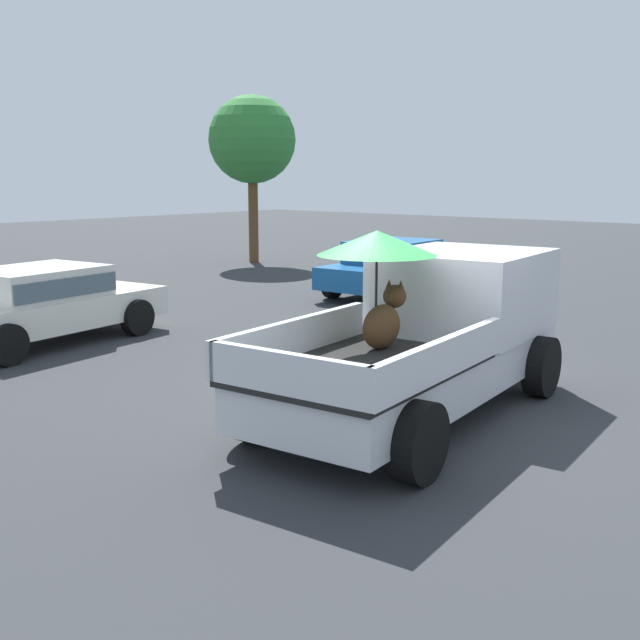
{
  "coord_description": "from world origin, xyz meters",
  "views": [
    {
      "loc": [
        -7.47,
        -4.85,
        2.88
      ],
      "look_at": [
        -0.35,
        1.16,
        1.1
      ],
      "focal_mm": 42.76,
      "sensor_mm": 36.0,
      "label": 1
    }
  ],
  "objects": [
    {
      "name": "ground_plane",
      "position": [
        0.0,
        0.0,
        0.0
      ],
      "size": [
        80.0,
        80.0,
        0.0
      ],
      "primitive_type": "plane",
      "color": "#2D3033"
    },
    {
      "name": "tree_by_lot",
      "position": [
        10.56,
        13.29,
        3.99
      ],
      "size": [
        2.85,
        2.85,
        5.44
      ],
      "color": "brown",
      "rests_on": "ground"
    },
    {
      "name": "parked_sedan_far",
      "position": [
        7.73,
        5.65,
        0.74
      ],
      "size": [
        4.39,
        2.16,
        1.33
      ],
      "rotation": [
        0.0,
        0.0,
        0.05
      ],
      "color": "black",
      "rests_on": "ground"
    },
    {
      "name": "pickup_truck_main",
      "position": [
        0.46,
        0.06,
        0.98
      ],
      "size": [
        5.21,
        2.65,
        2.26
      ],
      "rotation": [
        0.0,
        0.0,
        0.1
      ],
      "color": "black",
      "rests_on": "ground"
    },
    {
      "name": "parked_sedan_near",
      "position": [
        -0.71,
        7.17,
        0.74
      ],
      "size": [
        4.5,
        2.41,
        1.33
      ],
      "rotation": [
        0.0,
        0.0,
        0.13
      ],
      "color": "black",
      "rests_on": "ground"
    }
  ]
}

